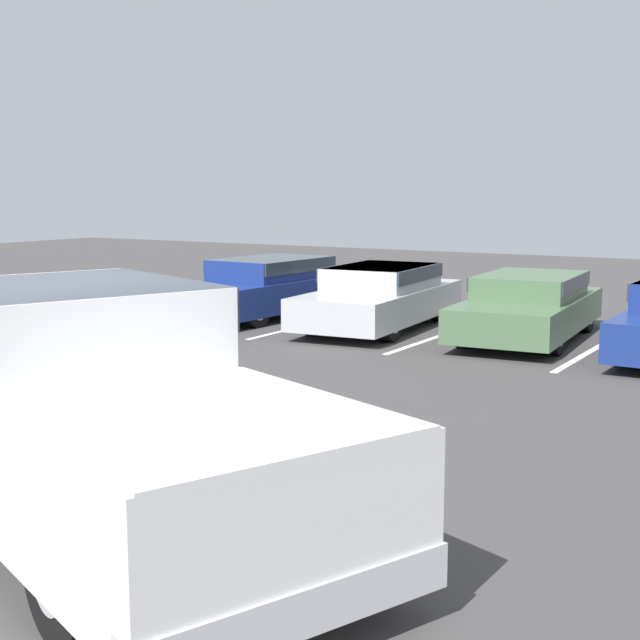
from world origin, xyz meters
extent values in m
plane|color=#423F3F|center=(0.00, 0.00, 0.00)|extent=(60.00, 60.00, 0.00)
cube|color=white|center=(-5.86, 10.20, 0.00)|extent=(0.12, 5.12, 0.01)
cube|color=white|center=(-3.13, 10.20, 0.00)|extent=(0.12, 5.12, 0.01)
cube|color=white|center=(-0.39, 10.20, 0.00)|extent=(0.12, 5.12, 0.01)
cube|color=white|center=(2.35, 10.20, 0.00)|extent=(0.12, 5.12, 0.01)
cube|color=white|center=(0.91, -0.01, 0.75)|extent=(6.26, 4.06, 0.98)
cube|color=white|center=(0.63, 0.10, 1.56)|extent=(2.67, 2.53, 0.65)
cube|color=#2D3842|center=(0.63, 0.10, 1.71)|extent=(2.65, 2.57, 0.36)
cube|color=white|center=(2.64, -0.69, 1.19)|extent=(2.75, 2.63, 0.14)
cube|color=silver|center=(3.59, -1.05, 0.38)|extent=(0.94, 2.02, 0.28)
cylinder|color=black|center=(2.86, 0.13, 0.44)|extent=(0.94, 0.63, 0.88)
cylinder|color=#ADADB2|center=(2.86, 0.13, 0.44)|extent=(0.58, 0.50, 0.48)
cylinder|color=black|center=(2.26, -1.43, 0.44)|extent=(0.94, 0.63, 0.88)
cylinder|color=#ADADB2|center=(2.26, -1.43, 0.44)|extent=(0.58, 0.50, 0.48)
cylinder|color=black|center=(-0.44, 1.41, 0.44)|extent=(0.94, 0.63, 0.88)
cylinder|color=#ADADB2|center=(-0.44, 1.41, 0.44)|extent=(0.58, 0.50, 0.48)
cube|color=navy|center=(-4.50, 10.28, 0.48)|extent=(1.99, 4.86, 0.60)
cube|color=navy|center=(-4.49, 10.37, 1.00)|extent=(1.66, 2.56, 0.43)
cube|color=#2D3842|center=(-4.49, 10.37, 1.08)|extent=(1.73, 2.51, 0.26)
cylinder|color=black|center=(-3.81, 8.85, 0.33)|extent=(0.24, 0.66, 0.65)
cylinder|color=#ADADB2|center=(-3.81, 8.85, 0.33)|extent=(0.23, 0.37, 0.36)
cylinder|color=black|center=(-5.33, 8.93, 0.33)|extent=(0.24, 0.66, 0.65)
cylinder|color=#ADADB2|center=(-5.33, 8.93, 0.33)|extent=(0.23, 0.37, 0.36)
cylinder|color=black|center=(-3.67, 11.63, 0.33)|extent=(0.24, 0.66, 0.65)
cylinder|color=#ADADB2|center=(-3.67, 11.63, 0.33)|extent=(0.23, 0.37, 0.36)
cylinder|color=black|center=(-5.19, 11.70, 0.33)|extent=(0.24, 0.66, 0.65)
cylinder|color=#ADADB2|center=(-5.19, 11.70, 0.33)|extent=(0.23, 0.37, 0.36)
cube|color=#B7BABF|center=(-1.76, 10.05, 0.47)|extent=(2.15, 4.72, 0.57)
cube|color=#B7BABF|center=(-1.77, 10.15, 0.97)|extent=(1.75, 2.51, 0.43)
cube|color=#2D3842|center=(-1.77, 10.15, 1.06)|extent=(1.82, 2.47, 0.26)
cylinder|color=black|center=(-0.90, 8.79, 0.34)|extent=(0.28, 0.69, 0.68)
cylinder|color=#ADADB2|center=(-0.90, 8.79, 0.34)|extent=(0.27, 0.39, 0.37)
cylinder|color=black|center=(-2.40, 8.66, 0.34)|extent=(0.28, 0.69, 0.68)
cylinder|color=#ADADB2|center=(-2.40, 8.66, 0.34)|extent=(0.27, 0.39, 0.37)
cylinder|color=black|center=(-1.13, 11.44, 0.34)|extent=(0.28, 0.69, 0.68)
cylinder|color=#ADADB2|center=(-1.13, 11.44, 0.34)|extent=(0.27, 0.39, 0.37)
cylinder|color=black|center=(-2.63, 11.32, 0.34)|extent=(0.28, 0.69, 0.68)
cylinder|color=#ADADB2|center=(-2.63, 11.32, 0.34)|extent=(0.27, 0.39, 0.37)
cube|color=#4C6B47|center=(1.08, 10.28, 0.47)|extent=(2.11, 4.63, 0.56)
cube|color=#4C6B47|center=(1.07, 10.37, 0.95)|extent=(1.73, 2.46, 0.41)
cube|color=#2D3842|center=(1.07, 10.37, 1.03)|extent=(1.79, 2.42, 0.24)
cylinder|color=black|center=(1.93, 9.04, 0.34)|extent=(0.27, 0.69, 0.68)
cylinder|color=#ADADB2|center=(1.93, 9.04, 0.34)|extent=(0.26, 0.39, 0.37)
cylinder|color=black|center=(0.43, 8.92, 0.34)|extent=(0.27, 0.69, 0.68)
cylinder|color=#ADADB2|center=(0.43, 8.92, 0.34)|extent=(0.26, 0.39, 0.37)
cylinder|color=black|center=(1.72, 11.65, 0.34)|extent=(0.27, 0.69, 0.68)
cylinder|color=#ADADB2|center=(1.72, 11.65, 0.34)|extent=(0.26, 0.39, 0.37)
cylinder|color=black|center=(0.22, 11.53, 0.34)|extent=(0.27, 0.69, 0.68)
cylinder|color=#ADADB2|center=(0.22, 11.53, 0.34)|extent=(0.26, 0.39, 0.37)
cylinder|color=black|center=(3.09, 8.69, 0.32)|extent=(0.23, 0.64, 0.63)
cylinder|color=#ADADB2|center=(3.09, 8.69, 0.32)|extent=(0.24, 0.35, 0.35)
cube|color=#B7B2A8|center=(-0.20, 13.15, 0.07)|extent=(1.68, 0.20, 0.14)
camera|label=1|loc=(6.09, -4.89, 2.65)|focal=50.00mm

